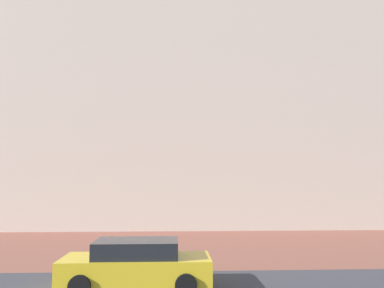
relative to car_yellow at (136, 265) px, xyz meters
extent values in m
cube|color=beige|center=(2.58, 19.77, 8.33)|extent=(29.13, 12.06, 18.07)
cube|color=beige|center=(5.39, 19.77, 13.65)|extent=(5.58, 5.58, 28.71)
cylinder|color=beige|center=(-10.48, 15.24, 9.77)|extent=(2.80, 2.80, 20.96)
cylinder|color=beige|center=(15.65, 15.24, 10.22)|extent=(2.80, 2.80, 21.85)
cube|color=gold|center=(0.00, 0.00, -0.14)|extent=(4.59, 1.87, 0.77)
cube|color=black|center=(0.00, 0.00, 0.50)|extent=(2.57, 1.65, 0.51)
cylinder|color=black|center=(-1.51, -0.94, -0.39)|extent=(0.64, 0.22, 0.64)
cylinder|color=black|center=(-1.51, 0.94, -0.39)|extent=(0.64, 0.22, 0.64)
cylinder|color=black|center=(1.51, -0.94, -0.39)|extent=(0.64, 0.22, 0.64)
cylinder|color=black|center=(1.51, 0.94, -0.39)|extent=(0.64, 0.22, 0.64)
camera|label=1|loc=(1.16, -12.38, 2.56)|focal=36.12mm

